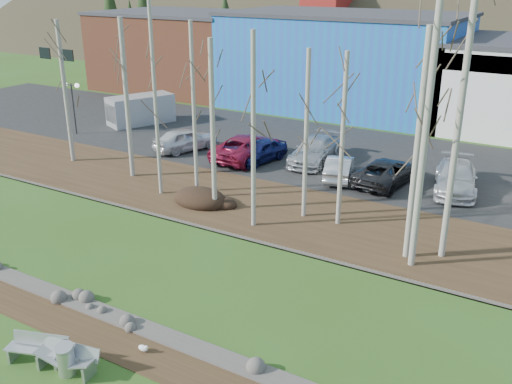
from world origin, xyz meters
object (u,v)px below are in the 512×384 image
Objects in this scene: bench_damaged at (68,358)px; car_0 at (186,139)px; litter_bin at (66,361)px; car_3 at (260,151)px; street_lamp at (72,94)px; car_6 at (456,177)px; van_grey at (138,110)px; car_5 at (386,172)px; seagull at (143,348)px; car_1 at (248,147)px; car_2 at (315,150)px; bench_intact at (37,348)px; car_4 at (339,167)px.

car_0 is (-10.75, 20.24, 0.46)m from bench_damaged.
car_3 reaches higher than litter_bin.
street_lamp is 27.48m from car_6.
litter_bin is 28.59m from street_lamp.
van_grey is at bearing 117.32° from bench_damaged.
car_6 is at bearing 62.57° from bench_damaged.
car_5 is (8.27, 0.19, -0.00)m from car_3.
street_lamp reaches higher than car_6.
van_grey is (-18.46, 24.20, 0.81)m from bench_damaged.
car_0 is at bearing 125.40° from seagull.
car_1 reaches higher than car_2.
car_0 reaches higher than bench_damaged.
seagull is 20.35m from car_1.
seagull is at bearing 113.51° from car_1.
car_6 reaches higher than car_5.
car_0 is 5.61m from car_3.
bench_intact is 0.39× the size of car_5.
bench_damaged is at bearing 140.98° from car_0.
street_lamp is 5.48m from van_grey.
car_4 is 19.33m from van_grey.
car_2 reaches higher than bench_damaged.
car_6 is (6.79, 21.64, 0.47)m from bench_damaged.
car_3 is 0.79× the size of car_6.
car_1 is 1.01m from car_3.
bench_intact is at bearing -139.92° from seagull.
seagull is at bearing 56.35° from litter_bin.
bench_intact is at bearing 69.02° from car_4.
car_0 is at bearing 7.74° from car_1.
car_0 is at bearing -1.07° from street_lamp.
street_lamp reaches higher than van_grey.
bench_intact is 1.24m from litter_bin.
bench_damaged is at bearing 108.22° from car_1.
car_2 reaches higher than seagull.
litter_bin is 22.57m from car_2.
bench_intact reaches higher than litter_bin.
van_grey is (-16.38, 1.88, 0.34)m from car_2.
car_5 is (9.26, 0.04, -0.09)m from car_1.
car_6 is (17.54, 1.40, 0.01)m from car_0.
bench_intact is 0.96× the size of bench_damaged.
street_lamp is 18.79m from car_2.
car_5 is (23.64, 1.27, -2.30)m from street_lamp.
street_lamp is 0.91× the size of car_3.
car_1 is (-7.55, 18.88, 0.77)m from seagull.
car_0 is 17.59m from car_6.
street_lamp is (-21.92, 17.65, 2.99)m from seagull.
car_3 is at bearing 173.17° from car_6.
car_5 reaches higher than seagull.
street_lamp reaches higher than bench_intact.
seagull is at bearing -24.62° from van_grey.
car_6 is 0.97× the size of van_grey.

